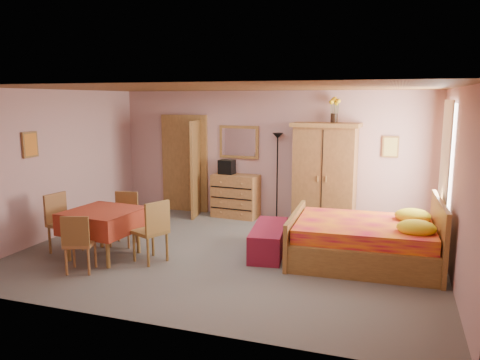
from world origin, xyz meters
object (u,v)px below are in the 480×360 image
(bench, at_px, (269,240))
(chest_of_drawers, at_px, (236,196))
(dining_table, at_px, (104,234))
(stereo, at_px, (227,167))
(wardrobe, at_px, (325,175))
(chair_east, at_px, (150,231))
(floor_lamp, at_px, (277,177))
(bed, at_px, (364,229))
(sunflower_vase, at_px, (334,110))
(wall_mirror, at_px, (239,142))
(chair_west, at_px, (65,223))
(chair_north, at_px, (123,219))
(chair_south, at_px, (80,243))

(bench, bearing_deg, chest_of_drawers, 121.90)
(dining_table, bearing_deg, stereo, 73.62)
(wardrobe, bearing_deg, chair_east, -123.97)
(floor_lamp, relative_size, bed, 0.81)
(bed, bearing_deg, dining_table, -166.78)
(sunflower_vase, bearing_deg, bed, -69.26)
(chair_east, bearing_deg, sunflower_vase, -13.21)
(floor_lamp, distance_m, wardrobe, 0.99)
(chair_east, bearing_deg, bed, -47.49)
(stereo, xyz_separation_m, bench, (1.48, -2.08, -0.82))
(wardrobe, height_order, dining_table, wardrobe)
(bed, bearing_deg, sunflower_vase, 108.25)
(wardrobe, bearing_deg, wall_mirror, 174.58)
(chest_of_drawers, distance_m, chair_west, 3.53)
(sunflower_vase, distance_m, chair_north, 4.36)
(stereo, bearing_deg, chair_east, -92.35)
(chair_south, bearing_deg, dining_table, 75.53)
(floor_lamp, bearing_deg, chest_of_drawers, -175.02)
(dining_table, xyz_separation_m, chair_east, (0.78, 0.06, 0.10))
(stereo, xyz_separation_m, dining_table, (-0.90, -3.07, -0.66))
(chair_south, bearing_deg, bed, 5.54)
(bench, bearing_deg, wardrobe, 73.91)
(wardrobe, height_order, bench, wardrobe)
(floor_lamp, bearing_deg, chair_west, -131.11)
(floor_lamp, relative_size, sunflower_vase, 3.68)
(dining_table, height_order, chair_south, chair_south)
(wardrobe, relative_size, bench, 1.51)
(floor_lamp, relative_size, chair_south, 2.08)
(sunflower_vase, bearing_deg, dining_table, -134.98)
(dining_table, bearing_deg, bench, 22.66)
(chair_north, height_order, chair_west, chair_west)
(sunflower_vase, height_order, chair_north, sunflower_vase)
(stereo, height_order, chair_east, stereo)
(sunflower_vase, height_order, chair_west, sunflower_vase)
(bench, relative_size, chair_west, 1.39)
(bed, distance_m, chair_east, 3.22)
(wardrobe, xyz_separation_m, bench, (-0.57, -1.98, -0.78))
(wardrobe, relative_size, dining_table, 1.95)
(sunflower_vase, xyz_separation_m, bed, (0.76, -2.00, -1.73))
(stereo, bearing_deg, chair_north, -111.45)
(chair_east, bearing_deg, chair_north, 79.95)
(wall_mirror, distance_m, floor_lamp, 1.10)
(sunflower_vase, xyz_separation_m, chair_south, (-3.03, -3.71, -1.81))
(wardrobe, relative_size, bed, 0.91)
(chair_east, bearing_deg, dining_table, 118.36)
(sunflower_vase, xyz_separation_m, chair_east, (-2.30, -3.02, -1.76))
(bed, height_order, chair_north, bed)
(chair_south, bearing_deg, chair_east, 24.74)
(chair_north, bearing_deg, dining_table, 87.20)
(floor_lamp, relative_size, chair_east, 1.86)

